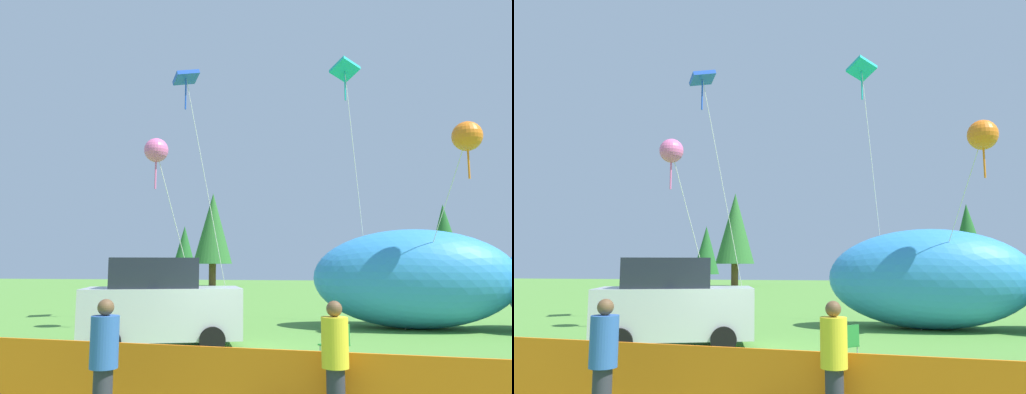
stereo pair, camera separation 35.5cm
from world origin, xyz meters
TOP-DOWN VIEW (x-y plane):
  - ground_plane at (0.00, 0.00)m, footprint 120.00×120.00m
  - parked_car at (-2.36, 2.10)m, footprint 4.28×2.97m
  - folding_chair at (2.09, 0.61)m, footprint 0.68×0.68m
  - inflatable_cat at (5.48, 7.39)m, footprint 9.17×3.47m
  - safety_fence at (0.51, -3.02)m, footprint 8.20×0.64m
  - spectator_in_red_shirt at (2.17, -3.44)m, footprint 0.35×0.35m
  - spectator_in_black_shirt at (-0.73, -4.07)m, footprint 0.36×0.36m
  - kite_pink_octopus at (-3.82, 5.11)m, footprint 1.64×1.93m
  - kite_teal_diamond at (2.40, 9.55)m, footprint 1.42×1.25m
  - kite_blue_box at (-3.73, 7.82)m, footprint 2.31×1.58m
  - kite_orange_flower at (5.96, 5.34)m, footprint 2.31×2.23m
  - horizon_tree_east at (11.08, 38.45)m, footprint 3.24×3.24m
  - horizon_tree_west at (-11.15, 38.65)m, footprint 3.93×3.93m
  - horizon_tree_mid at (-11.79, 31.74)m, footprint 2.31×2.31m

SIDE VIEW (x-z plane):
  - ground_plane at x=0.00m, z-range 0.00..0.00m
  - safety_fence at x=0.51m, z-range -0.05..0.97m
  - folding_chair at x=2.09m, z-range 0.08..0.94m
  - spectator_in_red_shirt at x=2.17m, z-range 0.07..1.70m
  - spectator_in_black_shirt at x=-0.73m, z-range 0.08..1.73m
  - parked_car at x=-2.36m, z-range -0.04..2.23m
  - inflatable_cat at x=5.48m, z-range -0.13..3.17m
  - horizon_tree_mid at x=-11.79m, z-range 0.63..6.13m
  - horizon_tree_east at x=11.08m, z-range 0.88..8.61m
  - horizon_tree_west at x=-11.15m, z-range 1.07..10.45m
  - kite_pink_octopus at x=-3.82m, z-range 2.71..8.97m
  - kite_orange_flower at x=5.96m, z-range 2.72..9.11m
  - kite_blue_box at x=-3.73m, z-range 4.38..14.04m
  - kite_teal_diamond at x=2.40m, z-range 4.57..14.95m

